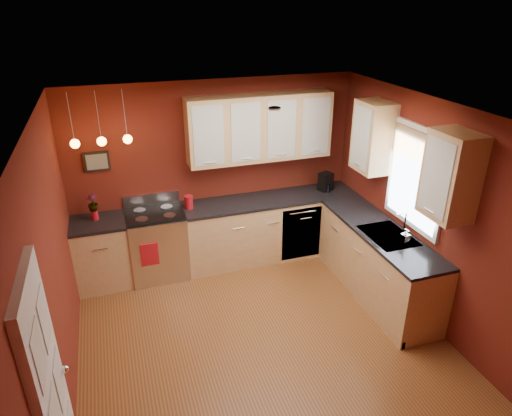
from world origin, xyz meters
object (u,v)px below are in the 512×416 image
object	(u,v)px
coffee_maker	(326,183)
soap_pump	(405,237)
red_canister	(189,202)
gas_range	(158,244)
sink	(388,237)

from	to	relation	value
coffee_maker	soap_pump	xyz separation A→B (m)	(0.16, -1.76, -0.03)
red_canister	coffee_maker	distance (m)	2.05
coffee_maker	gas_range	bearing A→B (deg)	159.20
gas_range	sink	xyz separation A→B (m)	(2.62, -1.50, 0.43)
red_canister	soap_pump	world-z (taller)	soap_pump
gas_range	red_canister	bearing A→B (deg)	2.31
gas_range	soap_pump	size ratio (longest dim) A/B	5.74
gas_range	soap_pump	bearing A→B (deg)	-33.08
sink	soap_pump	xyz separation A→B (m)	(0.06, -0.24, 0.12)
gas_range	coffee_maker	size ratio (longest dim) A/B	4.11
gas_range	red_canister	distance (m)	0.73
red_canister	sink	bearing A→B (deg)	-35.23
gas_range	red_canister	xyz separation A→B (m)	(0.47, 0.02, 0.55)
red_canister	soap_pump	size ratio (longest dim) A/B	0.96
coffee_maker	soap_pump	size ratio (longest dim) A/B	1.39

